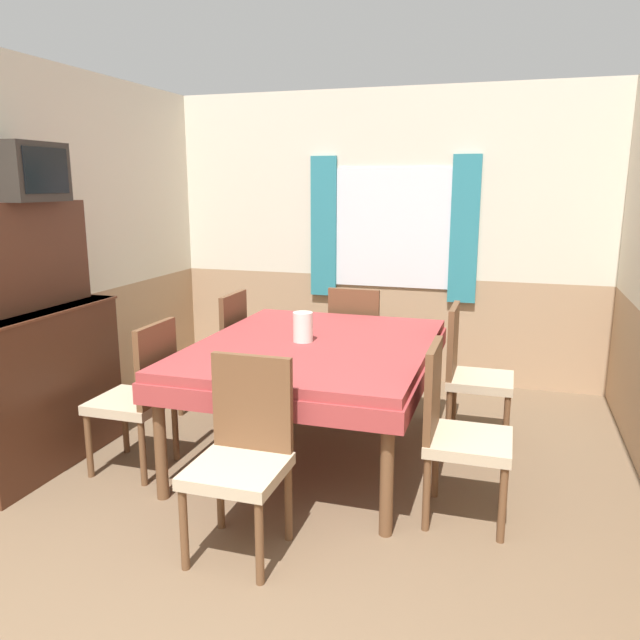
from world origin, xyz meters
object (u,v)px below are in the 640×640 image
object	(u,v)px
dining_table	(315,357)
chair_right_far	(470,370)
chair_head_window	(357,340)
tv	(27,172)
chair_right_near	(456,428)
chair_left_far	(220,349)
sideboard	(31,357)
chair_left_near	(140,393)
chair_head_near	(243,450)
vase	(303,327)

from	to	relation	value
dining_table	chair_right_far	distance (m)	1.12
chair_head_window	tv	size ratio (longest dim) A/B	2.16
chair_right_near	tv	xyz separation A→B (m)	(-2.58, -0.05, 1.34)
chair_left_far	sideboard	xyz separation A→B (m)	(-0.70, -1.22, 0.20)
chair_head_window	sideboard	world-z (taller)	sideboard
chair_head_window	chair_left_near	bearing A→B (deg)	-119.36
chair_head_window	tv	xyz separation A→B (m)	(-1.61, -1.76, 1.34)
dining_table	chair_left_near	size ratio (longest dim) A/B	1.97
chair_head_near	vase	world-z (taller)	vase
chair_head_window	sideboard	xyz separation A→B (m)	(-1.66, -1.83, 0.20)
tv	vase	xyz separation A→B (m)	(1.53, 0.60, -0.98)
chair_left_far	chair_head_window	xyz separation A→B (m)	(0.96, 0.60, 0.00)
tv	chair_right_near	bearing A→B (deg)	1.09
chair_left_near	chair_head_near	world-z (taller)	same
chair_right_near	vase	xyz separation A→B (m)	(-1.04, 0.55, 0.36)
chair_left_far	dining_table	bearing A→B (deg)	-119.91
vase	chair_right_far	bearing A→B (deg)	28.14
dining_table	chair_right_far	size ratio (longest dim) A/B	1.97
chair_head_near	vase	size ratio (longest dim) A/B	4.94
chair_left_far	sideboard	distance (m)	1.42
chair_head_near	sideboard	bearing A→B (deg)	-16.31
chair_right_near	sideboard	bearing A→B (deg)	-87.46
chair_right_far	chair_head_near	bearing A→B (deg)	-29.36
chair_right_near	tv	world-z (taller)	tv
tv	vase	size ratio (longest dim) A/B	2.28
sideboard	chair_head_near	bearing A→B (deg)	-16.31
chair_head_window	vase	xyz separation A→B (m)	(-0.08, -1.16, 0.36)
chair_right_near	chair_left_near	xyz separation A→B (m)	(-1.92, 0.00, 0.00)
chair_head_window	chair_right_near	bearing A→B (deg)	-60.64
chair_right_near	vase	size ratio (longest dim) A/B	4.94
chair_left_near	chair_head_window	size ratio (longest dim) A/B	1.00
chair_right_near	chair_right_far	xyz separation A→B (m)	(0.00, 1.11, 0.00)
chair_head_near	sideboard	xyz separation A→B (m)	(-1.66, 0.49, 0.20)
dining_table	chair_right_far	world-z (taller)	chair_right_far
chair_left_far	chair_head_window	bearing A→B (deg)	-57.91
chair_left_far	sideboard	size ratio (longest dim) A/B	0.57
chair_left_near	chair_left_far	size ratio (longest dim) A/B	1.00
sideboard	vase	bearing A→B (deg)	22.81
chair_right_near	chair_head_near	xyz separation A→B (m)	(-0.96, -0.60, 0.00)
chair_left_near	tv	bearing A→B (deg)	94.28
sideboard	chair_left_near	bearing A→B (deg)	9.45
chair_head_near	chair_left_far	world-z (taller)	same
chair_left_far	sideboard	bearing A→B (deg)	150.19
dining_table	chair_head_near	distance (m)	1.17
chair_right_near	chair_head_near	distance (m)	1.14
chair_left_near	chair_head_window	xyz separation A→B (m)	(0.96, 1.71, 0.00)
chair_head_near	sideboard	distance (m)	1.74
dining_table	chair_head_near	xyz separation A→B (m)	(0.00, -1.16, -0.16)
chair_right_far	vase	size ratio (longest dim) A/B	4.94
dining_table	tv	size ratio (longest dim) A/B	4.25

